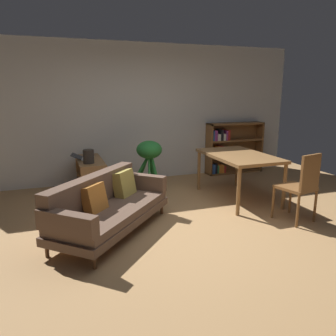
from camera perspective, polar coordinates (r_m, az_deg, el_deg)
ground_plane at (r=4.49m, az=3.63°, el=-10.28°), size 8.16×8.16×0.00m
back_wall_panel at (r=6.69m, az=-5.34°, el=9.46°), size 6.80×0.10×2.70m
fabric_couch at (r=4.33m, az=-10.50°, el=-6.27°), size 1.80×1.87×0.73m
media_console at (r=5.92m, az=-13.23°, el=-1.56°), size 0.42×1.11×0.63m
open_laptop at (r=5.91m, az=-14.39°, el=1.75°), size 0.43×0.36×0.09m
desk_speaker at (r=5.52m, az=-13.62°, el=1.95°), size 0.18×0.18×0.23m
potted_floor_plant at (r=5.84m, az=-3.27°, el=1.51°), size 0.52×0.59×0.93m
dining_table at (r=5.57m, az=12.16°, el=1.65°), size 0.90×1.48×0.77m
dining_chair_near at (r=4.85m, az=22.06°, el=-2.64°), size 0.50×0.53×0.98m
bookshelf at (r=7.39m, az=10.64°, el=3.37°), size 1.29×0.30×1.11m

